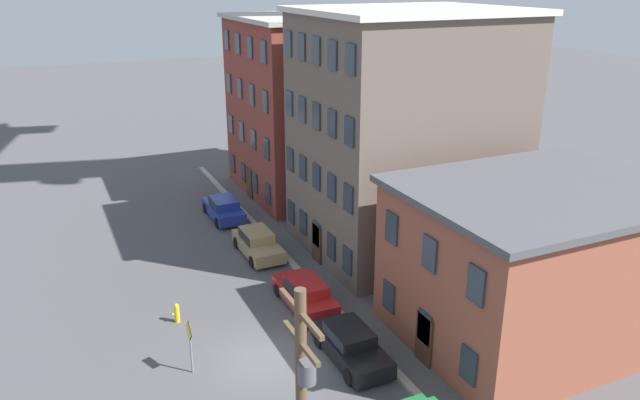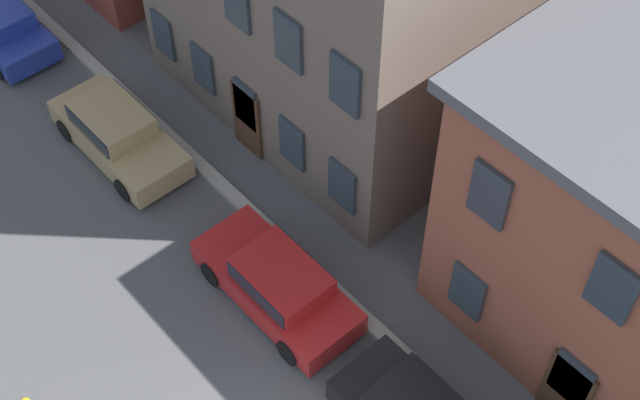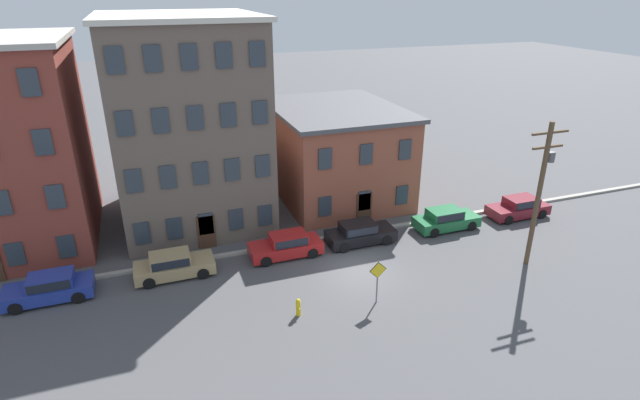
{
  "view_description": "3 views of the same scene",
  "coord_description": "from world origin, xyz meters",
  "px_view_note": "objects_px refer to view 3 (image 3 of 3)",
  "views": [
    {
      "loc": [
        21.32,
        -7.26,
        15.35
      ],
      "look_at": [
        -0.19,
        2.64,
        6.72
      ],
      "focal_mm": 35.0,
      "sensor_mm": 36.0,
      "label": 1
    },
    {
      "loc": [
        6.08,
        -3.77,
        18.13
      ],
      "look_at": [
        -1.15,
        2.64,
        6.43
      ],
      "focal_mm": 50.0,
      "sensor_mm": 36.0,
      "label": 2
    },
    {
      "loc": [
        -10.58,
        -22.54,
        15.25
      ],
      "look_at": [
        -1.12,
        3.72,
        3.21
      ],
      "focal_mm": 28.0,
      "sensor_mm": 36.0,
      "label": 3
    }
  ],
  "objects_px": {
    "caution_sign": "(378,276)",
    "fire_hydrant": "(298,307)",
    "car_tan": "(173,264)",
    "car_black": "(360,232)",
    "car_red": "(287,244)",
    "utility_pole": "(541,188)",
    "car_maroon": "(519,207)",
    "car_green": "(446,219)",
    "car_blue": "(49,287)"
  },
  "relations": [
    {
      "from": "car_blue",
      "to": "car_maroon",
      "type": "height_order",
      "value": "same"
    },
    {
      "from": "car_black",
      "to": "utility_pole",
      "type": "relative_size",
      "value": 0.51
    },
    {
      "from": "car_tan",
      "to": "car_maroon",
      "type": "height_order",
      "value": "same"
    },
    {
      "from": "car_tan",
      "to": "car_green",
      "type": "bearing_deg",
      "value": -0.12
    },
    {
      "from": "car_blue",
      "to": "car_tan",
      "type": "height_order",
      "value": "same"
    },
    {
      "from": "utility_pole",
      "to": "fire_hydrant",
      "type": "xyz_separation_m",
      "value": [
        -14.36,
        -0.26,
        -4.37
      ]
    },
    {
      "from": "car_red",
      "to": "utility_pole",
      "type": "height_order",
      "value": "utility_pole"
    },
    {
      "from": "car_green",
      "to": "fire_hydrant",
      "type": "distance_m",
      "value": 13.65
    },
    {
      "from": "car_tan",
      "to": "caution_sign",
      "type": "relative_size",
      "value": 1.81
    },
    {
      "from": "car_green",
      "to": "utility_pole",
      "type": "relative_size",
      "value": 0.51
    },
    {
      "from": "car_tan",
      "to": "fire_hydrant",
      "type": "height_order",
      "value": "car_tan"
    },
    {
      "from": "car_blue",
      "to": "fire_hydrant",
      "type": "height_order",
      "value": "car_blue"
    },
    {
      "from": "car_black",
      "to": "caution_sign",
      "type": "bearing_deg",
      "value": -106.21
    },
    {
      "from": "car_red",
      "to": "car_black",
      "type": "distance_m",
      "value": 4.85
    },
    {
      "from": "car_black",
      "to": "car_maroon",
      "type": "height_order",
      "value": "same"
    },
    {
      "from": "car_maroon",
      "to": "car_tan",
      "type": "bearing_deg",
      "value": 179.75
    },
    {
      "from": "car_green",
      "to": "car_maroon",
      "type": "relative_size",
      "value": 1.0
    },
    {
      "from": "car_tan",
      "to": "car_blue",
      "type": "bearing_deg",
      "value": -178.47
    },
    {
      "from": "car_blue",
      "to": "car_green",
      "type": "xyz_separation_m",
      "value": [
        24.15,
        0.13,
        0.0
      ]
    },
    {
      "from": "car_blue",
      "to": "utility_pole",
      "type": "xyz_separation_m",
      "value": [
        26.19,
        -5.5,
        4.11
      ]
    },
    {
      "from": "caution_sign",
      "to": "car_blue",
      "type": "bearing_deg",
      "value": 159.19
    },
    {
      "from": "caution_sign",
      "to": "utility_pole",
      "type": "distance_m",
      "value": 10.71
    },
    {
      "from": "car_red",
      "to": "car_black",
      "type": "height_order",
      "value": "same"
    },
    {
      "from": "car_black",
      "to": "caution_sign",
      "type": "xyz_separation_m",
      "value": [
        -1.84,
        -6.32,
        0.87
      ]
    },
    {
      "from": "car_blue",
      "to": "car_maroon",
      "type": "distance_m",
      "value": 30.16
    },
    {
      "from": "car_maroon",
      "to": "utility_pole",
      "type": "distance_m",
      "value": 7.97
    },
    {
      "from": "car_black",
      "to": "fire_hydrant",
      "type": "height_order",
      "value": "car_black"
    },
    {
      "from": "car_tan",
      "to": "caution_sign",
      "type": "height_order",
      "value": "caution_sign"
    },
    {
      "from": "car_blue",
      "to": "utility_pole",
      "type": "distance_m",
      "value": 27.08
    },
    {
      "from": "utility_pole",
      "to": "car_tan",
      "type": "bearing_deg",
      "value": 164.11
    },
    {
      "from": "car_black",
      "to": "utility_pole",
      "type": "distance_m",
      "value": 10.93
    },
    {
      "from": "utility_pole",
      "to": "fire_hydrant",
      "type": "distance_m",
      "value": 15.01
    },
    {
      "from": "car_black",
      "to": "utility_pole",
      "type": "xyz_separation_m",
      "value": [
        8.35,
        -5.74,
        4.11
      ]
    },
    {
      "from": "car_tan",
      "to": "caution_sign",
      "type": "bearing_deg",
      "value": -32.75
    },
    {
      "from": "car_green",
      "to": "utility_pole",
      "type": "height_order",
      "value": "utility_pole"
    },
    {
      "from": "fire_hydrant",
      "to": "car_maroon",
      "type": "bearing_deg",
      "value": 17.62
    },
    {
      "from": "car_tan",
      "to": "utility_pole",
      "type": "xyz_separation_m",
      "value": [
        19.91,
        -5.67,
        4.11
      ]
    },
    {
      "from": "car_red",
      "to": "caution_sign",
      "type": "relative_size",
      "value": 1.81
    },
    {
      "from": "car_tan",
      "to": "car_red",
      "type": "distance_m",
      "value": 6.71
    },
    {
      "from": "car_tan",
      "to": "car_black",
      "type": "relative_size",
      "value": 1.0
    },
    {
      "from": "car_blue",
      "to": "car_tan",
      "type": "relative_size",
      "value": 1.0
    },
    {
      "from": "car_red",
      "to": "fire_hydrant",
      "type": "relative_size",
      "value": 4.58
    },
    {
      "from": "car_red",
      "to": "utility_pole",
      "type": "xyz_separation_m",
      "value": [
        13.2,
        -5.76,
        4.11
      ]
    },
    {
      "from": "caution_sign",
      "to": "fire_hydrant",
      "type": "bearing_deg",
      "value": 175.51
    },
    {
      "from": "car_blue",
      "to": "car_green",
      "type": "relative_size",
      "value": 1.0
    },
    {
      "from": "utility_pole",
      "to": "car_green",
      "type": "bearing_deg",
      "value": 109.96
    },
    {
      "from": "car_tan",
      "to": "car_black",
      "type": "bearing_deg",
      "value": 0.34
    },
    {
      "from": "car_red",
      "to": "utility_pole",
      "type": "relative_size",
      "value": 0.51
    },
    {
      "from": "caution_sign",
      "to": "utility_pole",
      "type": "relative_size",
      "value": 0.28
    },
    {
      "from": "car_red",
      "to": "car_maroon",
      "type": "xyz_separation_m",
      "value": [
        17.17,
        -0.2,
        0.0
      ]
    }
  ]
}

